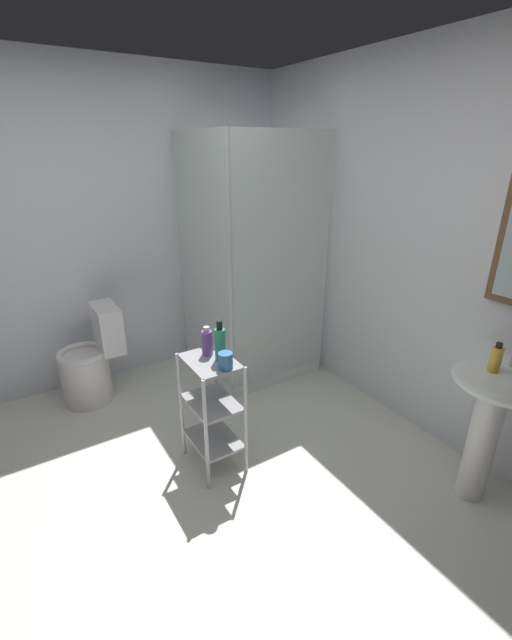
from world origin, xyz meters
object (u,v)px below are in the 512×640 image
pedestal_sink (490,411)px  body_wash_bottle_green (220,343)px  shower_stall (247,323)px  toilet (92,363)px  conditioner_bottle_purple (207,342)px  storage_cart (212,405)px  hand_soap_bottle (496,359)px  rinse_cup (226,361)px

pedestal_sink → body_wash_bottle_green: body_wash_bottle_green is taller
shower_stall → toilet: shower_stall is taller
shower_stall → conditioner_bottle_purple: shower_stall is taller
conditioner_bottle_purple → pedestal_sink: bearing=45.2°
body_wash_bottle_green → storage_cart: bearing=-115.0°
shower_stall → body_wash_bottle_green: 1.27m
pedestal_sink → toilet: (-2.21, -1.61, -0.26)m
body_wash_bottle_green → conditioner_bottle_purple: (-0.10, -0.03, -0.03)m
shower_stall → pedestal_sink: 1.99m
hand_soap_bottle → body_wash_bottle_green: 1.45m
storage_cart → conditioner_bottle_purple: 0.39m
storage_cart → body_wash_bottle_green: size_ratio=3.03×
toilet → rinse_cup: 1.48m
toilet → body_wash_bottle_green: (1.21, 0.52, 0.53)m
conditioner_bottle_purple → rinse_cup: conditioner_bottle_purple is taller
pedestal_sink → hand_soap_bottle: 0.30m
rinse_cup → conditioner_bottle_purple: bearing=-177.6°
shower_stall → toilet: size_ratio=2.63×
storage_cart → body_wash_bottle_green: bearing=65.0°
pedestal_sink → rinse_cup: bearing=-129.1°
conditioner_bottle_purple → hand_soap_bottle: bearing=45.6°
shower_stall → hand_soap_bottle: shower_stall is taller
conditioner_bottle_purple → shower_stall: bearing=137.2°
pedestal_sink → body_wash_bottle_green: (-1.01, -1.08, 0.27)m
hand_soap_bottle → rinse_cup: bearing=-128.5°
body_wash_bottle_green → conditioner_bottle_purple: 0.11m
toilet → hand_soap_bottle: (2.19, 1.59, 0.57)m
storage_cart → rinse_cup: size_ratio=7.68×
toilet → body_wash_bottle_green: body_wash_bottle_green is taller
storage_cart → hand_soap_bottle: 1.58m
pedestal_sink → hand_soap_bottle: bearing=-156.0°
shower_stall → conditioner_bottle_purple: 1.21m
storage_cart → rinse_cup: bearing=13.3°
hand_soap_bottle → shower_stall: bearing=-170.7°
pedestal_sink → storage_cart: (-1.03, -1.14, -0.14)m
pedestal_sink → conditioner_bottle_purple: bearing=-134.8°
hand_soap_bottle → toilet: bearing=-143.9°
hand_soap_bottle → conditioner_bottle_purple: 1.55m
shower_stall → toilet: 1.31m
shower_stall → storage_cart: (0.93, -0.81, -0.03)m
storage_cart → pedestal_sink: bearing=47.8°
storage_cart → conditioner_bottle_purple: (-0.08, 0.02, 0.38)m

